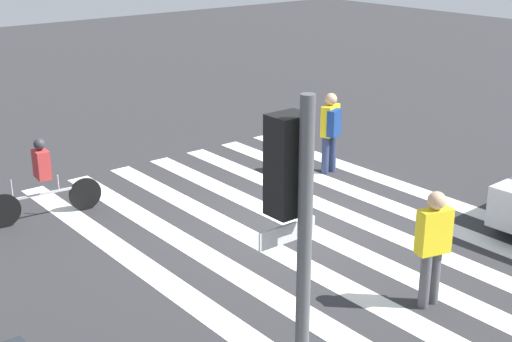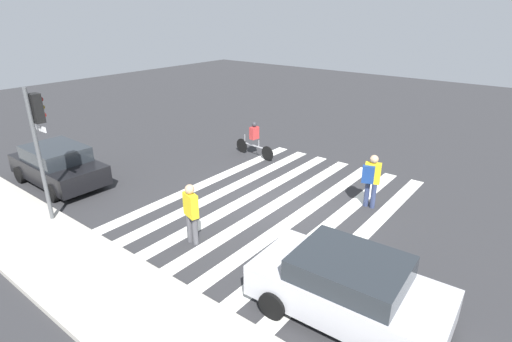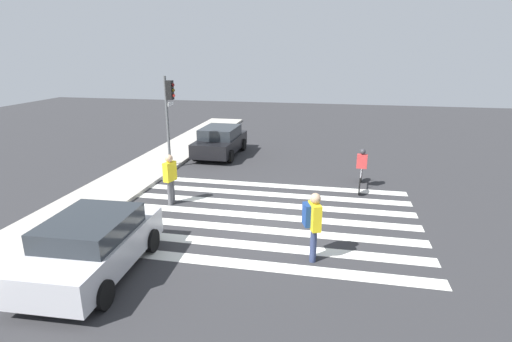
{
  "view_description": "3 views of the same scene",
  "coord_description": "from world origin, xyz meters",
  "px_view_note": "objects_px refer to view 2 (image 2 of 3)",
  "views": [
    {
      "loc": [
        8.38,
        9.21,
        5.44
      ],
      "look_at": [
        0.42,
        -0.7,
        0.97
      ],
      "focal_mm": 50.0,
      "sensor_mm": 36.0,
      "label": 1
    },
    {
      "loc": [
        -7.02,
        10.07,
        6.22
      ],
      "look_at": [
        0.89,
        0.02,
        1.0
      ],
      "focal_mm": 28.0,
      "sensor_mm": 36.0,
      "label": 2
    },
    {
      "loc": [
        -12.08,
        -2.16,
        5.29
      ],
      "look_at": [
        1.03,
        0.49,
        1.24
      ],
      "focal_mm": 28.0,
      "sensor_mm": 36.0,
      "label": 3
    }
  ],
  "objects_px": {
    "cyclist_far_lane": "(254,138)",
    "car_parked_silver_sedan": "(348,287)",
    "pedestrian_child_with_backpack": "(371,177)",
    "traffic_light": "(38,131)",
    "pedestrian_adult_blue_shirt": "(191,211)",
    "car_parked_dark_suv": "(58,165)"
  },
  "relations": [
    {
      "from": "pedestrian_child_with_backpack",
      "to": "cyclist_far_lane",
      "type": "xyz_separation_m",
      "value": [
        6.12,
        -1.53,
        -0.22
      ]
    },
    {
      "from": "car_parked_silver_sedan",
      "to": "car_parked_dark_suv",
      "type": "distance_m",
      "value": 11.81
    },
    {
      "from": "cyclist_far_lane",
      "to": "pedestrian_child_with_backpack",
      "type": "bearing_deg",
      "value": 171.33
    },
    {
      "from": "pedestrian_child_with_backpack",
      "to": "cyclist_far_lane",
      "type": "distance_m",
      "value": 6.31
    },
    {
      "from": "traffic_light",
      "to": "pedestrian_child_with_backpack",
      "type": "bearing_deg",
      "value": -136.53
    },
    {
      "from": "traffic_light",
      "to": "car_parked_silver_sedan",
      "type": "bearing_deg",
      "value": -169.01
    },
    {
      "from": "traffic_light",
      "to": "pedestrian_child_with_backpack",
      "type": "relative_size",
      "value": 2.28
    },
    {
      "from": "traffic_light",
      "to": "pedestrian_adult_blue_shirt",
      "type": "height_order",
      "value": "traffic_light"
    },
    {
      "from": "pedestrian_adult_blue_shirt",
      "to": "car_parked_silver_sedan",
      "type": "distance_m",
      "value": 4.78
    },
    {
      "from": "pedestrian_adult_blue_shirt",
      "to": "cyclist_far_lane",
      "type": "xyz_separation_m",
      "value": [
        3.11,
        -6.73,
        -0.16
      ]
    },
    {
      "from": "traffic_light",
      "to": "pedestrian_adult_blue_shirt",
      "type": "distance_m",
      "value": 5.06
    },
    {
      "from": "cyclist_far_lane",
      "to": "car_parked_dark_suv",
      "type": "bearing_deg",
      "value": 65.95
    },
    {
      "from": "car_parked_dark_suv",
      "to": "pedestrian_adult_blue_shirt",
      "type": "bearing_deg",
      "value": -177.29
    },
    {
      "from": "pedestrian_child_with_backpack",
      "to": "car_parked_dark_suv",
      "type": "distance_m",
      "value": 11.42
    },
    {
      "from": "pedestrian_child_with_backpack",
      "to": "car_parked_silver_sedan",
      "type": "height_order",
      "value": "pedestrian_child_with_backpack"
    },
    {
      "from": "cyclist_far_lane",
      "to": "car_parked_silver_sedan",
      "type": "xyz_separation_m",
      "value": [
        -7.88,
        6.73,
        -0.1
      ]
    },
    {
      "from": "pedestrian_adult_blue_shirt",
      "to": "car_parked_silver_sedan",
      "type": "xyz_separation_m",
      "value": [
        -4.77,
        -0.0,
        -0.26
      ]
    },
    {
      "from": "pedestrian_adult_blue_shirt",
      "to": "pedestrian_child_with_backpack",
      "type": "distance_m",
      "value": 6.01
    },
    {
      "from": "traffic_light",
      "to": "cyclist_far_lane",
      "type": "xyz_separation_m",
      "value": [
        -1.22,
        -8.5,
        -2.09
      ]
    },
    {
      "from": "pedestrian_adult_blue_shirt",
      "to": "pedestrian_child_with_backpack",
      "type": "relative_size",
      "value": 0.98
    },
    {
      "from": "pedestrian_adult_blue_shirt",
      "to": "pedestrian_child_with_backpack",
      "type": "bearing_deg",
      "value": 75.56
    },
    {
      "from": "traffic_light",
      "to": "cyclist_far_lane",
      "type": "height_order",
      "value": "traffic_light"
    }
  ]
}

